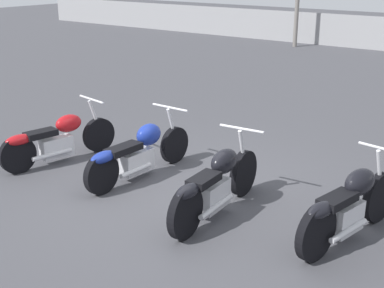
% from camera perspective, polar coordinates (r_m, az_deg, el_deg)
% --- Properties ---
extents(ground_plane, '(60.00, 60.00, 0.00)m').
position_cam_1_polar(ground_plane, '(7.63, -1.23, -5.15)').
color(ground_plane, '#424247').
extents(motorcycle_slot_0, '(0.72, 2.05, 0.96)m').
position_cam_1_polar(motorcycle_slot_0, '(8.88, -14.22, 0.47)').
color(motorcycle_slot_0, black).
rests_on(motorcycle_slot_0, ground_plane).
extents(motorcycle_slot_1, '(0.70, 2.19, 0.96)m').
position_cam_1_polar(motorcycle_slot_1, '(8.02, -5.75, -0.89)').
color(motorcycle_slot_1, black).
rests_on(motorcycle_slot_1, ground_plane).
extents(motorcycle_slot_2, '(0.65, 2.12, 1.01)m').
position_cam_1_polar(motorcycle_slot_2, '(6.80, 2.54, -4.31)').
color(motorcycle_slot_2, black).
rests_on(motorcycle_slot_2, ground_plane).
extents(motorcycle_slot_3, '(0.62, 1.99, 1.01)m').
position_cam_1_polar(motorcycle_slot_3, '(6.46, 16.39, -6.37)').
color(motorcycle_slot_3, black).
rests_on(motorcycle_slot_3, ground_plane).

